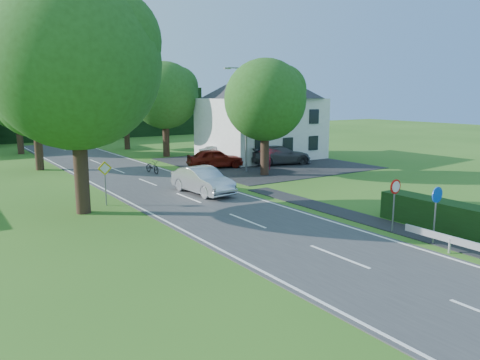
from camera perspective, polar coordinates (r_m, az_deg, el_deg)
road at (r=23.96m, az=-1.87°, el=-3.97°), size 7.00×80.00×0.04m
parking_pad at (r=41.15m, az=2.74°, el=2.07°), size 14.00×16.00×0.04m
line_edge_left at (r=22.46m, az=-8.95°, el=-5.01°), size 0.12×80.00×0.01m
line_edge_right at (r=25.77m, az=4.28°, el=-2.92°), size 0.12×80.00×0.01m
line_centre at (r=23.95m, az=-1.87°, el=-3.92°), size 0.12×80.00×0.01m
tree_main at (r=24.53m, az=-19.29°, el=9.49°), size 9.40×9.40×11.64m
tree_left_far at (r=40.41m, az=-23.60°, el=7.15°), size 7.00×7.00×8.58m
tree_right_far at (r=45.97m, az=-9.10°, el=8.49°), size 7.40×7.40×9.09m
tree_left_back at (r=52.33m, az=-25.45°, el=7.28°), size 6.60×6.60×8.07m
tree_right_back at (r=53.01m, az=-13.73°, el=7.73°), size 6.20×6.20×7.56m
tree_right_mid at (r=34.66m, az=3.07°, el=7.61°), size 7.00×7.00×8.58m
treeline_right at (r=68.81m, az=-16.80°, el=7.89°), size 30.00×5.00×7.00m
house_white at (r=44.35m, az=2.56°, el=8.36°), size 10.60×8.40×8.60m
streetlight at (r=36.03m, az=0.58°, el=8.00°), size 2.03×0.18×8.00m
sign_roundabout at (r=20.17m, az=22.81°, el=-2.71°), size 0.64×0.08×2.37m
sign_speed_limit at (r=21.27m, az=18.37°, el=-1.51°), size 0.64×0.11×2.37m
sign_priority_left at (r=26.23m, az=-16.13°, el=0.67°), size 0.78×0.09×2.44m
moving_car at (r=28.35m, az=-4.58°, el=-0.06°), size 2.04×4.96×1.60m
motorcycle at (r=36.33m, az=-10.63°, el=1.60°), size 0.81×1.89×0.97m
parked_car_red at (r=38.40m, az=-3.05°, el=2.68°), size 4.92×2.93×1.57m
parked_car_silver_a at (r=42.76m, az=-1.93°, el=3.39°), size 4.62×2.44×1.45m
parked_car_grey at (r=40.42m, az=4.88°, el=3.06°), size 5.87×3.54×1.59m
parasol at (r=37.17m, az=3.69°, el=2.55°), size 2.44×2.46×1.74m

